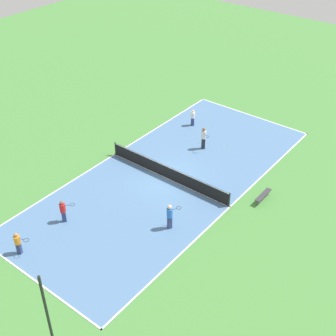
{
  "coord_description": "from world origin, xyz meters",
  "views": [
    {
      "loc": [
        -16.13,
        20.67,
        19.08
      ],
      "look_at": [
        0.0,
        0.0,
        0.9
      ],
      "focal_mm": 50.0,
      "sensor_mm": 36.0,
      "label": 1
    }
  ],
  "objects_px": {
    "tennis_ball_right_alley": "(199,142)",
    "tennis_ball_near_net": "(228,145)",
    "tennis_net": "(168,172)",
    "bench": "(263,195)",
    "player_far_white": "(204,137)",
    "player_near_white": "(193,117)",
    "fence_post_back_left": "(49,322)",
    "player_coach_red": "(63,210)",
    "player_center_orange": "(18,242)",
    "tennis_ball_far_baseline": "(213,125)",
    "player_near_blue": "(170,215)"
  },
  "relations": [
    {
      "from": "player_coach_red",
      "to": "fence_post_back_left",
      "type": "relative_size",
      "value": 0.29
    },
    {
      "from": "player_center_orange",
      "to": "fence_post_back_left",
      "type": "bearing_deg",
      "value": -47.54
    },
    {
      "from": "bench",
      "to": "player_near_white",
      "type": "height_order",
      "value": "player_near_white"
    },
    {
      "from": "tennis_ball_right_alley",
      "to": "fence_post_back_left",
      "type": "bearing_deg",
      "value": 106.44
    },
    {
      "from": "player_coach_red",
      "to": "tennis_ball_far_baseline",
      "type": "xyz_separation_m",
      "value": [
        -0.61,
        -15.51,
        -0.87
      ]
    },
    {
      "from": "player_far_white",
      "to": "tennis_ball_near_net",
      "type": "height_order",
      "value": "player_far_white"
    },
    {
      "from": "tennis_net",
      "to": "tennis_ball_far_baseline",
      "type": "xyz_separation_m",
      "value": [
        1.64,
        -8.08,
        -0.5
      ]
    },
    {
      "from": "tennis_ball_far_baseline",
      "to": "tennis_ball_near_net",
      "type": "height_order",
      "value": "same"
    },
    {
      "from": "tennis_net",
      "to": "fence_post_back_left",
      "type": "xyz_separation_m",
      "value": [
        -4.63,
        13.99,
        2.18
      ]
    },
    {
      "from": "bench",
      "to": "player_near_white",
      "type": "bearing_deg",
      "value": -119.1
    },
    {
      "from": "player_center_orange",
      "to": "tennis_ball_right_alley",
      "type": "distance_m",
      "value": 16.12
    },
    {
      "from": "player_near_white",
      "to": "fence_post_back_left",
      "type": "height_order",
      "value": "fence_post_back_left"
    },
    {
      "from": "bench",
      "to": "player_near_blue",
      "type": "bearing_deg",
      "value": -27.97
    },
    {
      "from": "tennis_ball_far_baseline",
      "to": "fence_post_back_left",
      "type": "height_order",
      "value": "fence_post_back_left"
    },
    {
      "from": "tennis_ball_right_alley",
      "to": "fence_post_back_left",
      "type": "distance_m",
      "value": 20.23
    },
    {
      "from": "tennis_ball_near_net",
      "to": "tennis_ball_far_baseline",
      "type": "bearing_deg",
      "value": -34.01
    },
    {
      "from": "tennis_ball_near_net",
      "to": "fence_post_back_left",
      "type": "relative_size",
      "value": 0.01
    },
    {
      "from": "player_coach_red",
      "to": "fence_post_back_left",
      "type": "height_order",
      "value": "fence_post_back_left"
    },
    {
      "from": "player_near_blue",
      "to": "tennis_net",
      "type": "bearing_deg",
      "value": 64.47
    },
    {
      "from": "player_far_white",
      "to": "tennis_ball_right_alley",
      "type": "xyz_separation_m",
      "value": [
        0.76,
        -0.52,
        -1.01
      ]
    },
    {
      "from": "player_far_white",
      "to": "player_coach_red",
      "type": "bearing_deg",
      "value": -65.06
    },
    {
      "from": "tennis_net",
      "to": "bench",
      "type": "height_order",
      "value": "tennis_net"
    },
    {
      "from": "bench",
      "to": "player_near_blue",
      "type": "distance_m",
      "value": 6.68
    },
    {
      "from": "tennis_net",
      "to": "player_coach_red",
      "type": "xyz_separation_m",
      "value": [
        2.25,
        7.43,
        0.37
      ]
    },
    {
      "from": "bench",
      "to": "player_far_white",
      "type": "relative_size",
      "value": 0.93
    },
    {
      "from": "player_near_white",
      "to": "fence_post_back_left",
      "type": "bearing_deg",
      "value": 86.43
    },
    {
      "from": "tennis_net",
      "to": "tennis_ball_right_alley",
      "type": "relative_size",
      "value": 146.55
    },
    {
      "from": "tennis_ball_far_baseline",
      "to": "player_center_orange",
      "type": "bearing_deg",
      "value": 88.35
    },
    {
      "from": "tennis_ball_right_alley",
      "to": "tennis_ball_near_net",
      "type": "xyz_separation_m",
      "value": [
        -2.01,
        -1.09,
        0.0
      ]
    },
    {
      "from": "player_near_white",
      "to": "player_far_white",
      "type": "xyz_separation_m",
      "value": [
        -2.72,
        2.42,
        0.26
      ]
    },
    {
      "from": "player_coach_red",
      "to": "tennis_ball_near_net",
      "type": "xyz_separation_m",
      "value": [
        -3.21,
        -13.76,
        -0.87
      ]
    },
    {
      "from": "player_near_blue",
      "to": "fence_post_back_left",
      "type": "relative_size",
      "value": 0.32
    },
    {
      "from": "tennis_ball_far_baseline",
      "to": "fence_post_back_left",
      "type": "xyz_separation_m",
      "value": [
        -6.26,
        22.07,
        2.68
      ]
    },
    {
      "from": "bench",
      "to": "player_near_white",
      "type": "distance_m",
      "value": 10.7
    },
    {
      "from": "player_near_white",
      "to": "player_near_blue",
      "type": "height_order",
      "value": "player_near_blue"
    },
    {
      "from": "player_near_blue",
      "to": "player_coach_red",
      "type": "height_order",
      "value": "player_near_blue"
    },
    {
      "from": "player_near_white",
      "to": "player_far_white",
      "type": "bearing_deg",
      "value": 114.89
    },
    {
      "from": "player_near_white",
      "to": "tennis_ball_near_net",
      "type": "height_order",
      "value": "player_near_white"
    },
    {
      "from": "player_near_white",
      "to": "tennis_ball_far_baseline",
      "type": "bearing_deg",
      "value": -169.11
    },
    {
      "from": "bench",
      "to": "player_center_orange",
      "type": "relative_size",
      "value": 1.13
    },
    {
      "from": "tennis_ball_near_net",
      "to": "fence_post_back_left",
      "type": "height_order",
      "value": "fence_post_back_left"
    },
    {
      "from": "player_coach_red",
      "to": "tennis_ball_right_alley",
      "type": "bearing_deg",
      "value": 33.75
    },
    {
      "from": "tennis_net",
      "to": "fence_post_back_left",
      "type": "height_order",
      "value": "fence_post_back_left"
    },
    {
      "from": "player_center_orange",
      "to": "player_far_white",
      "type": "distance_m",
      "value": 15.66
    },
    {
      "from": "tennis_ball_right_alley",
      "to": "player_far_white",
      "type": "bearing_deg",
      "value": 145.74
    },
    {
      "from": "player_near_white",
      "to": "tennis_ball_far_baseline",
      "type": "distance_m",
      "value": 1.82
    },
    {
      "from": "player_near_white",
      "to": "player_coach_red",
      "type": "relative_size",
      "value": 0.88
    },
    {
      "from": "player_near_white",
      "to": "player_far_white",
      "type": "relative_size",
      "value": 0.78
    },
    {
      "from": "tennis_ball_far_baseline",
      "to": "tennis_ball_near_net",
      "type": "xyz_separation_m",
      "value": [
        -2.6,
        1.75,
        0.0
      ]
    },
    {
      "from": "tennis_net",
      "to": "tennis_ball_near_net",
      "type": "relative_size",
      "value": 146.55
    }
  ]
}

